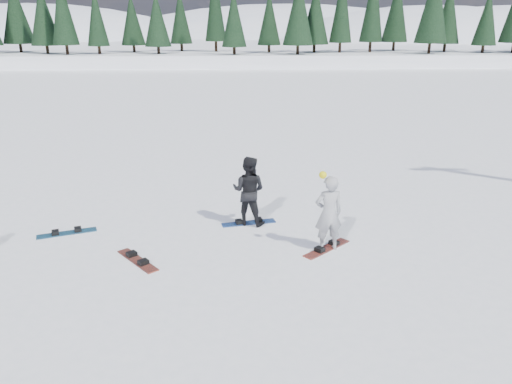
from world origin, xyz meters
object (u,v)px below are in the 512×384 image
at_px(snowboarder_man, 249,191).
at_px(snowboard_loose_b, 137,260).
at_px(snowboard_loose_c, 67,233).
at_px(snowboarder_woman, 328,213).

relative_size(snowboarder_man, snowboard_loose_b, 1.28).
height_order(snowboarder_man, snowboard_loose_b, snowboarder_man).
relative_size(snowboarder_man, snowboard_loose_c, 1.28).
bearing_deg(snowboarder_woman, snowboarder_man, -52.00).
bearing_deg(snowboarder_man, snowboard_loose_b, 59.21).
xyz_separation_m(snowboarder_man, snowboard_loose_b, (-2.66, -2.20, -0.95)).
bearing_deg(snowboard_loose_c, snowboarder_man, -13.71).
distance_m(snowboard_loose_c, snowboard_loose_b, 2.74).
xyz_separation_m(snowboard_loose_c, snowboard_loose_b, (2.16, -1.67, 0.00)).
bearing_deg(snowboarder_woman, snowboard_loose_b, -3.60).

